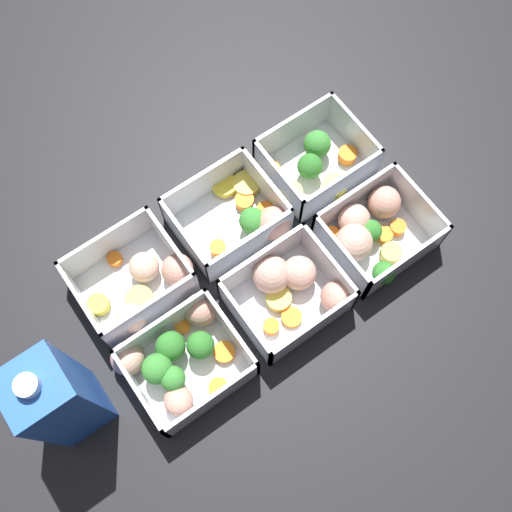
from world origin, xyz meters
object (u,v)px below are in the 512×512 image
container_far_center (291,288)px  container_near_right (140,282)px  container_near_center (242,217)px  container_far_right (178,357)px  juice_carton (60,399)px  container_far_left (370,231)px  container_near_left (315,162)px

container_far_center → container_near_right: bearing=-37.9°
container_near_center → container_far_center: same height
container_near_center → container_far_center: 0.12m
container_far_right → juice_carton: bearing=-8.7°
container_far_center → container_near_center: bearing=-93.0°
container_far_left → juice_carton: bearing=-3.4°
container_near_left → container_near_center: (0.13, 0.01, 0.00)m
container_far_left → container_far_center: (0.14, 0.00, -0.00)m
container_near_left → juice_carton: (0.44, 0.10, 0.07)m
container_near_right → container_far_left: size_ratio=1.13×
container_near_left → container_near_center: size_ratio=1.00×
container_near_right → container_far_center: bearing=142.1°
container_near_left → juice_carton: 0.46m
container_near_right → container_far_left: same height
container_near_center → container_near_right: 0.16m
container_near_right → container_near_left: bearing=-178.1°
container_far_left → container_near_left: bearing=-91.7°
container_far_left → juice_carton: 0.44m
container_far_right → container_far_center: bearing=177.2°
container_near_left → container_near_center: bearing=4.8°
container_near_right → container_far_center: (-0.16, 0.12, 0.00)m
container_near_center → container_near_right: size_ratio=0.93×
container_near_center → container_far_left: 0.17m
container_far_right → container_far_left: bearing=178.9°
container_near_center → container_far_left: same height
container_near_center → container_far_center: (0.01, 0.12, 0.00)m
juice_carton → container_far_center: bearing=174.6°
container_far_center → container_far_left: bearing=-179.0°
container_near_right → juice_carton: (0.15, 0.09, 0.07)m
container_near_center → juice_carton: bearing=16.5°
container_far_left → container_far_right: bearing=-1.1°
container_near_left → container_near_right: size_ratio=0.94×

